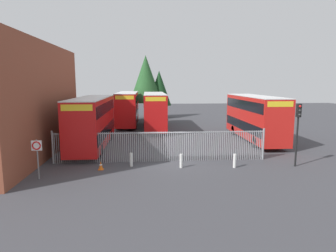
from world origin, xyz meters
name	(u,v)px	position (x,y,z in m)	size (l,w,h in m)	color
ground_plane	(165,140)	(0.00, 8.00, 0.00)	(100.00, 100.00, 0.00)	#3D3D42
depot_building_brick	(4,100)	(-12.64, 2.45, 4.35)	(6.94, 16.17, 8.70)	brown
palisade_fence	(161,146)	(-0.82, 0.00, 1.18)	(15.40, 0.14, 2.35)	gray
double_decker_bus_near_gate	(92,120)	(-6.56, 4.94, 2.42)	(2.54, 10.81, 4.42)	red
double_decker_bus_behind_fence_left	(254,116)	(8.80, 7.15, 2.42)	(2.54, 10.81, 4.42)	red
double_decker_bus_behind_fence_right	(128,107)	(-4.35, 18.38, 2.42)	(2.54, 10.81, 4.42)	red
double_decker_bus_far_back	(154,109)	(-0.87, 14.99, 2.42)	(2.54, 10.81, 4.42)	red
bollard_near_left	(131,160)	(-2.90, -1.13, 0.47)	(0.20, 0.20, 0.95)	silver
bollard_center_front	(181,161)	(0.46, -1.70, 0.47)	(0.20, 0.20, 0.95)	silver
bollard_near_right	(235,161)	(4.06, -1.94, 0.47)	(0.20, 0.20, 0.95)	silver
traffic_cone_by_gate	(101,165)	(-4.86, -1.75, 0.29)	(0.34, 0.34, 0.59)	orange
speed_limit_sign_post	(37,150)	(-8.25, -3.40, 1.78)	(0.60, 0.14, 2.40)	slate
traffic_light_kerbside	(298,123)	(8.33, -1.92, 2.99)	(0.28, 0.33, 4.30)	black
tree_tall_back	(146,79)	(-1.93, 25.90, 6.25)	(5.19, 5.19, 9.96)	#4C3823
tree_short_side	(159,88)	(0.22, 26.47, 4.81)	(3.88, 3.88, 7.60)	#4C3823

